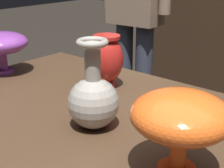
{
  "coord_description": "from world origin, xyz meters",
  "views": [
    {
      "loc": [
        0.42,
        -0.55,
        1.16
      ],
      "look_at": [
        -0.03,
        -0.03,
        0.9
      ],
      "focal_mm": 54.08,
      "sensor_mm": 36.0,
      "label": 1
    }
  ],
  "objects_px": {
    "vase_centerpiece": "(93,98)",
    "vase_left_accent": "(181,118)",
    "visitor_near_left": "(135,0)",
    "vase_right_accent": "(1,44)",
    "vase_tall_behind": "(107,59)"
  },
  "relations": [
    {
      "from": "vase_centerpiece",
      "to": "vase_right_accent",
      "type": "relative_size",
      "value": 1.17
    },
    {
      "from": "vase_centerpiece",
      "to": "vase_left_accent",
      "type": "height_order",
      "value": "vase_centerpiece"
    },
    {
      "from": "vase_tall_behind",
      "to": "vase_right_accent",
      "type": "bearing_deg",
      "value": -159.66
    },
    {
      "from": "vase_centerpiece",
      "to": "vase_left_accent",
      "type": "relative_size",
      "value": 1.19
    },
    {
      "from": "vase_centerpiece",
      "to": "vase_left_accent",
      "type": "xyz_separation_m",
      "value": [
        0.23,
        -0.04,
        0.04
      ]
    },
    {
      "from": "visitor_near_left",
      "to": "vase_tall_behind",
      "type": "bearing_deg",
      "value": 118.73
    },
    {
      "from": "vase_tall_behind",
      "to": "vase_right_accent",
      "type": "distance_m",
      "value": 0.36
    },
    {
      "from": "vase_left_accent",
      "to": "vase_tall_behind",
      "type": "bearing_deg",
      "value": 146.9
    },
    {
      "from": "vase_left_accent",
      "to": "visitor_near_left",
      "type": "bearing_deg",
      "value": 129.42
    },
    {
      "from": "vase_left_accent",
      "to": "vase_right_accent",
      "type": "distance_m",
      "value": 0.73
    },
    {
      "from": "vase_centerpiece",
      "to": "vase_right_accent",
      "type": "distance_m",
      "value": 0.5
    },
    {
      "from": "vase_centerpiece",
      "to": "vase_left_accent",
      "type": "bearing_deg",
      "value": -8.99
    },
    {
      "from": "vase_tall_behind",
      "to": "vase_right_accent",
      "type": "xyz_separation_m",
      "value": [
        -0.34,
        -0.13,
        0.02
      ]
    },
    {
      "from": "vase_tall_behind",
      "to": "visitor_near_left",
      "type": "height_order",
      "value": "visitor_near_left"
    },
    {
      "from": "visitor_near_left",
      "to": "vase_centerpiece",
      "type": "bearing_deg",
      "value": 119.1
    }
  ]
}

